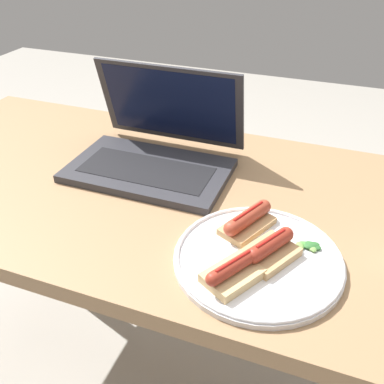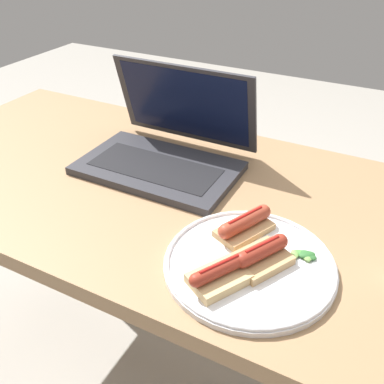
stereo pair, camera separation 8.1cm
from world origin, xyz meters
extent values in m
plane|color=#9E998E|center=(0.00, 0.00, 0.00)|extent=(6.00, 6.00, 0.00)
cube|color=#93704C|center=(0.00, 0.00, 0.70)|extent=(1.43, 0.66, 0.04)
cylinder|color=#93704C|center=(-0.64, 0.25, 0.34)|extent=(0.06, 0.06, 0.68)
cube|color=#2D2D33|center=(-0.07, 0.04, 0.72)|extent=(0.36, 0.22, 0.02)
cube|color=black|center=(-0.07, 0.03, 0.73)|extent=(0.30, 0.12, 0.00)
cube|color=#2D2D33|center=(-0.07, 0.18, 0.83)|extent=(0.36, 0.06, 0.20)
cube|color=#0C1433|center=(-0.07, 0.18, 0.83)|extent=(0.33, 0.05, 0.18)
cylinder|color=silver|center=(0.24, -0.16, 0.72)|extent=(0.29, 0.29, 0.01)
torus|color=silver|center=(0.24, -0.16, 0.73)|extent=(0.29, 0.29, 0.01)
cube|color=tan|center=(0.25, -0.15, 0.73)|extent=(0.11, 0.12, 0.02)
cylinder|color=maroon|center=(0.25, -0.15, 0.75)|extent=(0.06, 0.09, 0.03)
sphere|color=maroon|center=(0.23, -0.19, 0.75)|extent=(0.03, 0.03, 0.03)
sphere|color=maroon|center=(0.27, -0.12, 0.75)|extent=(0.03, 0.03, 0.03)
cylinder|color=red|center=(0.25, -0.15, 0.77)|extent=(0.04, 0.06, 0.01)
cube|color=tan|center=(0.20, -0.09, 0.73)|extent=(0.10, 0.12, 0.01)
cylinder|color=#9E3D28|center=(0.20, -0.09, 0.75)|extent=(0.06, 0.10, 0.03)
sphere|color=#9E3D28|center=(0.18, -0.13, 0.75)|extent=(0.03, 0.03, 0.03)
sphere|color=#9E3D28|center=(0.22, -0.05, 0.75)|extent=(0.03, 0.03, 0.03)
cylinder|color=red|center=(0.20, -0.09, 0.76)|extent=(0.04, 0.08, 0.01)
cube|color=tan|center=(0.21, -0.23, 0.73)|extent=(0.10, 0.11, 0.02)
cylinder|color=maroon|center=(0.21, -0.23, 0.75)|extent=(0.06, 0.09, 0.02)
sphere|color=maroon|center=(0.23, -0.19, 0.75)|extent=(0.02, 0.02, 0.02)
sphere|color=maroon|center=(0.19, -0.26, 0.75)|extent=(0.02, 0.02, 0.02)
cylinder|color=red|center=(0.21, -0.23, 0.76)|extent=(0.04, 0.07, 0.01)
ellipsoid|color=#709E4C|center=(0.32, -0.10, 0.73)|extent=(0.03, 0.03, 0.01)
ellipsoid|color=#2D662D|center=(0.32, -0.10, 0.73)|extent=(0.03, 0.03, 0.01)
ellipsoid|color=#2D662D|center=(0.32, -0.10, 0.73)|extent=(0.04, 0.03, 0.01)
ellipsoid|color=#4C8E3D|center=(0.30, -0.10, 0.73)|extent=(0.03, 0.02, 0.01)
ellipsoid|color=#709E4C|center=(0.30, -0.11, 0.73)|extent=(0.02, 0.02, 0.01)
camera|label=1|loc=(0.32, -0.72, 1.22)|focal=40.00mm
camera|label=2|loc=(0.40, -0.68, 1.22)|focal=40.00mm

